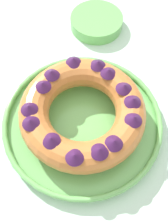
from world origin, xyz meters
TOP-DOWN VIEW (x-y plane):
  - ground_plane at (0.00, 0.00)m, footprint 8.00×8.00m
  - dining_table at (0.00, 0.00)m, footprint 1.52×1.19m
  - serving_dish at (0.00, 0.01)m, footprint 0.36×0.36m
  - bundt_cake at (0.00, 0.01)m, footprint 0.27×0.27m
  - side_bowl at (-0.06, 0.32)m, footprint 0.15×0.15m

SIDE VIEW (x-z plane):
  - ground_plane at x=0.00m, z-range 0.00..0.00m
  - dining_table at x=0.00m, z-range 0.31..1.08m
  - serving_dish at x=0.00m, z-range 0.77..0.80m
  - side_bowl at x=-0.06m, z-range 0.77..0.80m
  - bundt_cake at x=0.00m, z-range 0.79..0.87m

